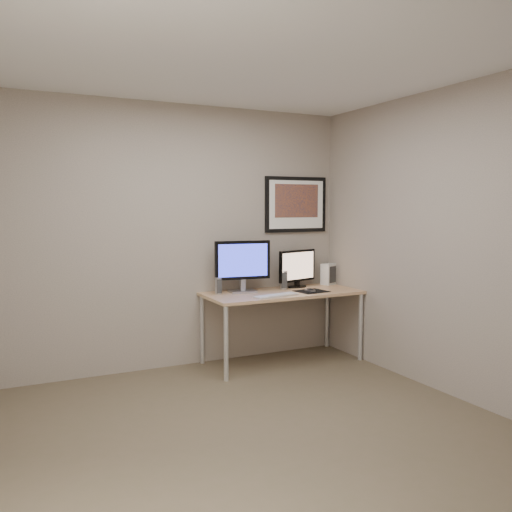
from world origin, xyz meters
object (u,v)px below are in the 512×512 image
object	(u,v)px
framed_art	(296,204)
fan_unit	(328,274)
speaker_right	(284,280)
speaker_left	(218,286)
monitor_large	(243,264)
desk	(282,298)
keyboard	(276,295)
monitor_tv	(297,268)

from	to	relation	value
framed_art	fan_unit	distance (m)	0.86
speaker_right	speaker_left	bearing A→B (deg)	-160.12
monitor_large	desk	bearing A→B (deg)	-13.36
framed_art	speaker_right	xyz separation A→B (m)	(-0.25, -0.19, -0.79)
monitor_large	keyboard	size ratio (longest dim) A/B	1.20
keyboard	speaker_right	bearing A→B (deg)	40.36
desk	keyboard	xyz separation A→B (m)	(-0.19, -0.21, 0.07)
speaker_left	framed_art	bearing A→B (deg)	13.57
desk	speaker_right	distance (m)	0.24
monitor_large	keyboard	bearing A→B (deg)	-54.13
keyboard	monitor_large	bearing A→B (deg)	107.27
monitor_tv	keyboard	xyz separation A→B (m)	(-0.47, -0.40, -0.21)
fan_unit	speaker_right	bearing A→B (deg)	165.75
monitor_large	monitor_tv	distance (m)	0.67
monitor_large	monitor_tv	world-z (taller)	monitor_large
fan_unit	speaker_left	bearing A→B (deg)	161.47
desk	speaker_left	bearing A→B (deg)	167.08
monitor_tv	speaker_left	world-z (taller)	monitor_tv
desk	speaker_left	world-z (taller)	speaker_left
framed_art	monitor_large	xyz separation A→B (m)	(-0.73, -0.19, -0.60)
monitor_large	fan_unit	xyz separation A→B (m)	(1.09, 0.08, -0.17)
desk	monitor_large	world-z (taller)	monitor_large
framed_art	speaker_right	bearing A→B (deg)	-143.54
speaker_right	desk	bearing A→B (deg)	-103.59
monitor_tv	speaker_left	distance (m)	0.94
monitor_large	speaker_right	bearing A→B (deg)	7.44
monitor_large	keyboard	world-z (taller)	monitor_large
framed_art	fan_unit	world-z (taller)	framed_art
fan_unit	monitor_tv	bearing A→B (deg)	163.47
desk	speaker_right	world-z (taller)	speaker_right
monitor_tv	desk	bearing A→B (deg)	-162.09
speaker_right	fan_unit	distance (m)	0.62
monitor_large	speaker_left	bearing A→B (deg)	-173.86
keyboard	fan_unit	size ratio (longest dim) A/B	2.05
framed_art	desk	bearing A→B (deg)	-136.54
monitor_tv	speaker_right	bearing A→B (deg)	177.39
speaker_left	desk	bearing A→B (deg)	-9.78
keyboard	framed_art	bearing A→B (deg)	34.14
speaker_left	keyboard	bearing A→B (deg)	-34.99
speaker_left	keyboard	size ratio (longest dim) A/B	0.35
monitor_large	monitor_tv	bearing A→B (deg)	11.04
framed_art	fan_unit	bearing A→B (deg)	-16.10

